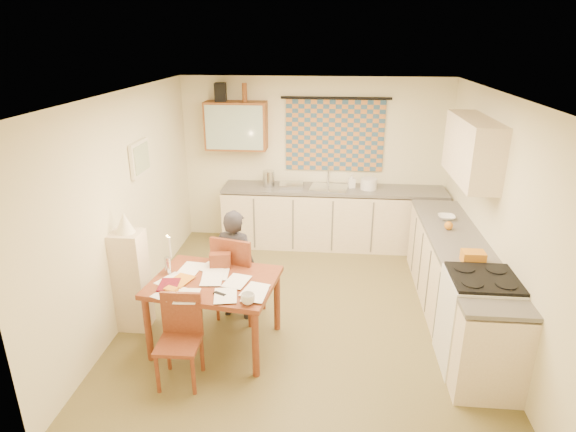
# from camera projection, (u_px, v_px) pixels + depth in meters

# --- Properties ---
(floor) EXTENTS (4.00, 4.50, 0.02)m
(floor) POSITION_uv_depth(u_px,v_px,m) (304.00, 311.00, 5.68)
(floor) COLOR brown
(floor) RESTS_ON ground
(ceiling) EXTENTS (4.00, 4.50, 0.02)m
(ceiling) POSITION_uv_depth(u_px,v_px,m) (307.00, 93.00, 4.79)
(ceiling) COLOR white
(ceiling) RESTS_ON floor
(wall_back) EXTENTS (4.00, 0.02, 2.50)m
(wall_back) POSITION_uv_depth(u_px,v_px,m) (314.00, 161.00, 7.34)
(wall_back) COLOR #F1E9BE
(wall_back) RESTS_ON floor
(wall_front) EXTENTS (4.00, 0.02, 2.50)m
(wall_front) POSITION_uv_depth(u_px,v_px,m) (285.00, 329.00, 3.13)
(wall_front) COLOR #F1E9BE
(wall_front) RESTS_ON floor
(wall_left) EXTENTS (0.02, 4.50, 2.50)m
(wall_left) POSITION_uv_depth(u_px,v_px,m) (127.00, 206.00, 5.41)
(wall_left) COLOR #F1E9BE
(wall_left) RESTS_ON floor
(wall_right) EXTENTS (0.02, 4.50, 2.50)m
(wall_right) POSITION_uv_depth(u_px,v_px,m) (496.00, 217.00, 5.06)
(wall_right) COLOR #F1E9BE
(wall_right) RESTS_ON floor
(window_blind) EXTENTS (1.45, 0.03, 1.05)m
(window_blind) POSITION_uv_depth(u_px,v_px,m) (335.00, 136.00, 7.14)
(window_blind) COLOR #305675
(window_blind) RESTS_ON wall_back
(curtain_rod) EXTENTS (1.60, 0.04, 0.04)m
(curtain_rod) POSITION_uv_depth(u_px,v_px,m) (336.00, 98.00, 6.92)
(curtain_rod) COLOR black
(curtain_rod) RESTS_ON wall_back
(wall_cabinet) EXTENTS (0.90, 0.34, 0.70)m
(wall_cabinet) POSITION_uv_depth(u_px,v_px,m) (236.00, 126.00, 7.08)
(wall_cabinet) COLOR brown
(wall_cabinet) RESTS_ON wall_back
(wall_cabinet_glass) EXTENTS (0.84, 0.02, 0.64)m
(wall_cabinet_glass) POSITION_uv_depth(u_px,v_px,m) (234.00, 128.00, 6.92)
(wall_cabinet_glass) COLOR #99B2A5
(wall_cabinet_glass) RESTS_ON wall_back
(upper_cabinet_right) EXTENTS (0.34, 1.30, 0.70)m
(upper_cabinet_right) POSITION_uv_depth(u_px,v_px,m) (472.00, 149.00, 5.38)
(upper_cabinet_right) COLOR beige
(upper_cabinet_right) RESTS_ON wall_right
(framed_print) EXTENTS (0.04, 0.50, 0.40)m
(framed_print) POSITION_uv_depth(u_px,v_px,m) (140.00, 158.00, 5.62)
(framed_print) COLOR #F2EAC8
(framed_print) RESTS_ON wall_left
(print_canvas) EXTENTS (0.01, 0.42, 0.32)m
(print_canvas) POSITION_uv_depth(u_px,v_px,m) (142.00, 158.00, 5.62)
(print_canvas) COLOR silver
(print_canvas) RESTS_ON wall_left
(counter_back) EXTENTS (3.30, 0.62, 0.92)m
(counter_back) POSITION_uv_depth(u_px,v_px,m) (332.00, 218.00, 7.31)
(counter_back) COLOR beige
(counter_back) RESTS_ON floor
(counter_right) EXTENTS (0.62, 2.95, 0.92)m
(counter_right) POSITION_uv_depth(u_px,v_px,m) (455.00, 281.00, 5.40)
(counter_right) COLOR beige
(counter_right) RESTS_ON floor
(stove) EXTENTS (0.63, 0.63, 0.97)m
(stove) POSITION_uv_depth(u_px,v_px,m) (477.00, 322.00, 4.58)
(stove) COLOR white
(stove) RESTS_ON floor
(sink) EXTENTS (0.61, 0.52, 0.10)m
(sink) POSITION_uv_depth(u_px,v_px,m) (329.00, 191.00, 7.16)
(sink) COLOR silver
(sink) RESTS_ON counter_back
(tap) EXTENTS (0.04, 0.04, 0.28)m
(tap) POSITION_uv_depth(u_px,v_px,m) (328.00, 176.00, 7.27)
(tap) COLOR silver
(tap) RESTS_ON counter_back
(dish_rack) EXTENTS (0.37, 0.32, 0.06)m
(dish_rack) POSITION_uv_depth(u_px,v_px,m) (291.00, 185.00, 7.18)
(dish_rack) COLOR silver
(dish_rack) RESTS_ON counter_back
(kettle) EXTENTS (0.24, 0.24, 0.24)m
(kettle) POSITION_uv_depth(u_px,v_px,m) (269.00, 179.00, 7.18)
(kettle) COLOR silver
(kettle) RESTS_ON counter_back
(mixing_bowl) EXTENTS (0.31, 0.31, 0.16)m
(mixing_bowl) POSITION_uv_depth(u_px,v_px,m) (369.00, 184.00, 7.07)
(mixing_bowl) COLOR white
(mixing_bowl) RESTS_ON counter_back
(soap_bottle) EXTENTS (0.13, 0.13, 0.21)m
(soap_bottle) POSITION_uv_depth(u_px,v_px,m) (352.00, 181.00, 7.13)
(soap_bottle) COLOR white
(soap_bottle) RESTS_ON counter_back
(bowl) EXTENTS (0.21, 0.21, 0.05)m
(bowl) POSITION_uv_depth(u_px,v_px,m) (446.00, 217.00, 5.92)
(bowl) COLOR white
(bowl) RESTS_ON counter_right
(orange_bag) EXTENTS (0.22, 0.16, 0.12)m
(orange_bag) POSITION_uv_depth(u_px,v_px,m) (473.00, 257.00, 4.77)
(orange_bag) COLOR orange
(orange_bag) RESTS_ON counter_right
(fruit_orange) EXTENTS (0.10, 0.10, 0.10)m
(fruit_orange) POSITION_uv_depth(u_px,v_px,m) (449.00, 226.00, 5.59)
(fruit_orange) COLOR orange
(fruit_orange) RESTS_ON counter_right
(speaker) EXTENTS (0.18, 0.22, 0.26)m
(speaker) POSITION_uv_depth(u_px,v_px,m) (221.00, 92.00, 6.93)
(speaker) COLOR black
(speaker) RESTS_ON wall_cabinet
(bottle_green) EXTENTS (0.08, 0.08, 0.26)m
(bottle_green) POSITION_uv_depth(u_px,v_px,m) (222.00, 92.00, 6.93)
(bottle_green) COLOR #195926
(bottle_green) RESTS_ON wall_cabinet
(bottle_brown) EXTENTS (0.09, 0.09, 0.26)m
(bottle_brown) POSITION_uv_depth(u_px,v_px,m) (245.00, 92.00, 6.90)
(bottle_brown) COLOR brown
(bottle_brown) RESTS_ON wall_cabinet
(dining_table) EXTENTS (1.33, 1.08, 0.75)m
(dining_table) POSITION_uv_depth(u_px,v_px,m) (216.00, 312.00, 4.94)
(dining_table) COLOR #622A15
(dining_table) RESTS_ON floor
(chair_far) EXTENTS (0.57, 0.57, 1.03)m
(chair_far) POSITION_uv_depth(u_px,v_px,m) (240.00, 291.00, 5.47)
(chair_far) COLOR #622A15
(chair_far) RESTS_ON floor
(chair_near) EXTENTS (0.39, 0.39, 0.84)m
(chair_near) POSITION_uv_depth(u_px,v_px,m) (180.00, 356.00, 4.44)
(chair_near) COLOR #622A15
(chair_near) RESTS_ON floor
(person) EXTENTS (0.58, 0.48, 1.29)m
(person) POSITION_uv_depth(u_px,v_px,m) (235.00, 265.00, 5.36)
(person) COLOR black
(person) RESTS_ON floor
(shelf_stand) EXTENTS (0.32, 0.30, 1.13)m
(shelf_stand) POSITION_uv_depth(u_px,v_px,m) (132.00, 281.00, 5.19)
(shelf_stand) COLOR beige
(shelf_stand) RESTS_ON floor
(lampshade) EXTENTS (0.20, 0.20, 0.22)m
(lampshade) POSITION_uv_depth(u_px,v_px,m) (124.00, 223.00, 4.95)
(lampshade) COLOR #F2EAC8
(lampshade) RESTS_ON shelf_stand
(letter_rack) EXTENTS (0.23, 0.13, 0.16)m
(letter_rack) POSITION_uv_depth(u_px,v_px,m) (220.00, 260.00, 5.05)
(letter_rack) COLOR #622A15
(letter_rack) RESTS_ON dining_table
(mug) EXTENTS (0.15, 0.15, 0.10)m
(mug) POSITION_uv_depth(u_px,v_px,m) (248.00, 299.00, 4.37)
(mug) COLOR white
(mug) RESTS_ON dining_table
(magazine) EXTENTS (0.24, 0.30, 0.02)m
(magazine) POSITION_uv_depth(u_px,v_px,m) (159.00, 285.00, 4.69)
(magazine) COLOR maroon
(magazine) RESTS_ON dining_table
(book) EXTENTS (0.35, 0.38, 0.02)m
(book) POSITION_uv_depth(u_px,v_px,m) (172.00, 279.00, 4.81)
(book) COLOR orange
(book) RESTS_ON dining_table
(orange_box) EXTENTS (0.14, 0.12, 0.04)m
(orange_box) POSITION_uv_depth(u_px,v_px,m) (171.00, 290.00, 4.58)
(orange_box) COLOR orange
(orange_box) RESTS_ON dining_table
(eyeglasses) EXTENTS (0.14, 0.10, 0.02)m
(eyeglasses) POSITION_uv_depth(u_px,v_px,m) (220.00, 294.00, 4.53)
(eyeglasses) COLOR black
(eyeglasses) RESTS_ON dining_table
(candle_holder) EXTENTS (0.07, 0.07, 0.18)m
(candle_holder) POSITION_uv_depth(u_px,v_px,m) (168.00, 265.00, 4.92)
(candle_holder) COLOR silver
(candle_holder) RESTS_ON dining_table
(candle) EXTENTS (0.03, 0.03, 0.22)m
(candle) POSITION_uv_depth(u_px,v_px,m) (170.00, 247.00, 4.85)
(candle) COLOR white
(candle) RESTS_ON dining_table
(candle_flame) EXTENTS (0.02, 0.02, 0.02)m
(candle_flame) POSITION_uv_depth(u_px,v_px,m) (167.00, 236.00, 4.81)
(candle_flame) COLOR #FFCC66
(candle_flame) RESTS_ON dining_table
(papers) EXTENTS (1.17, 0.97, 0.02)m
(papers) POSITION_uv_depth(u_px,v_px,m) (212.00, 282.00, 4.75)
(papers) COLOR white
(papers) RESTS_ON dining_table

